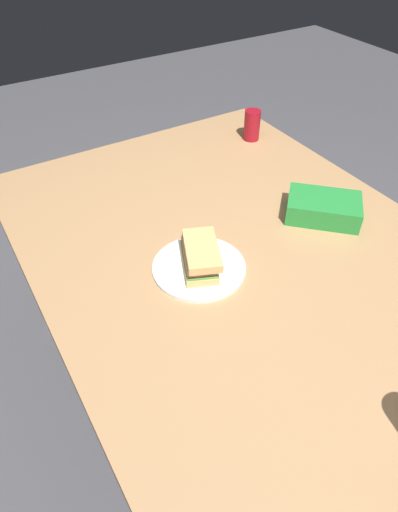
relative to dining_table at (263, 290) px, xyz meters
The scene contains 6 objects.
ground_plane 0.70m from the dining_table, ahead, with size 8.00×8.00×0.00m, color #4C4C51.
dining_table is the anchor object (origin of this frame).
paper_plate 0.21m from the dining_table, 124.40° to the right, with size 0.27×0.27×0.01m, color white.
sandwich 0.23m from the dining_table, 123.38° to the right, with size 0.21×0.15×0.08m.
soda_can_red 0.81m from the dining_table, 146.78° to the left, with size 0.07×0.07×0.12m, color maroon.
chip_bag 0.35m from the dining_table, 109.51° to the left, with size 0.23×0.15×0.07m, color #268C38.
Camera 1 is at (0.69, -0.64, 1.66)m, focal length 31.36 mm.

